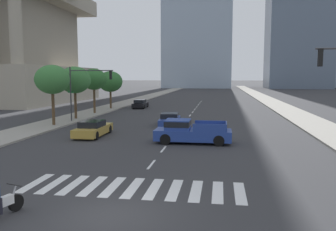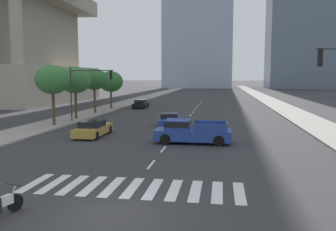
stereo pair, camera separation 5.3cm
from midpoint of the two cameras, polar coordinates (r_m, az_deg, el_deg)
ground_plane at (r=12.53m, az=-9.36°, el=-15.92°), size 800.00×800.00×0.00m
sidewalk_east at (r=42.27m, az=21.24°, el=-0.34°), size 4.00×260.00×0.15m
sidewalk_west at (r=44.45m, az=-13.14°, el=0.24°), size 4.00×260.00×0.15m
crosswalk_near at (r=15.27m, az=-5.73°, el=-11.69°), size 9.45×2.80×0.01m
lane_divider_center at (r=42.47m, az=3.73°, el=0.02°), size 0.14×50.00×0.01m
pickup_truck at (r=24.89m, az=3.56°, el=-2.67°), size 5.45×2.12×1.67m
sedan_gold_0 at (r=28.36m, az=-12.13°, el=-2.14°), size 1.87×4.77×1.25m
sedan_blue_1 at (r=33.64m, az=0.38°, el=-0.68°), size 2.09×4.76×1.23m
sedan_black_2 at (r=52.48m, az=-4.46°, el=1.89°), size 1.89×4.71×1.29m
traffic_signal_far at (r=36.53m, az=-13.14°, el=5.12°), size 4.86×0.28×5.59m
street_tree_nearest at (r=34.59m, az=-18.39°, el=5.60°), size 3.23×3.23×5.68m
street_tree_second at (r=39.22m, az=-14.97°, el=5.64°), size 3.43×3.43×5.67m
street_tree_third at (r=44.57m, az=-11.98°, el=5.82°), size 3.13×3.13×5.57m
street_tree_fourth at (r=50.75m, az=-9.35°, el=5.51°), size 3.49×3.49×5.34m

